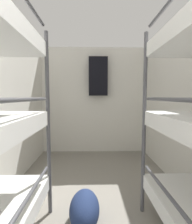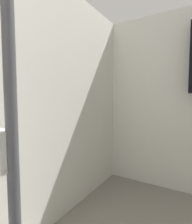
% 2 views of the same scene
% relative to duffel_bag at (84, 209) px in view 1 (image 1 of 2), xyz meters
% --- Properties ---
extents(wall_back, '(2.63, 0.06, 2.54)m').
position_rel_duffel_bag_xyz_m(wall_back, '(0.13, 2.52, 1.11)').
color(wall_back, silver).
rests_on(wall_back, ground_plane).
extents(duffel_bag, '(0.32, 0.59, 0.32)m').
position_rel_duffel_bag_xyz_m(duffel_bag, '(0.00, 0.00, 0.00)').
color(duffel_bag, navy).
rests_on(duffel_bag, ground_plane).
extents(hanging_coat, '(0.44, 0.12, 0.90)m').
position_rel_duffel_bag_xyz_m(hanging_coat, '(0.24, 2.37, 1.68)').
color(hanging_coat, black).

